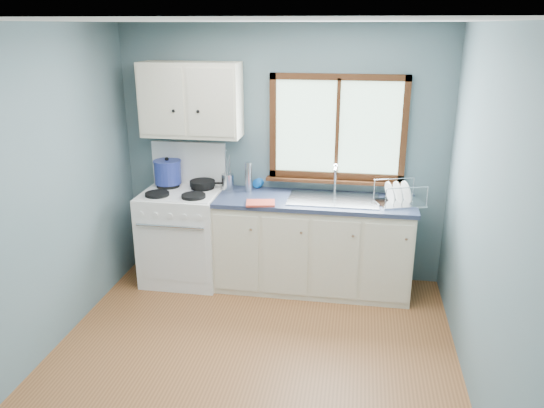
% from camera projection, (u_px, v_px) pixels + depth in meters
% --- Properties ---
extents(floor, '(3.20, 3.60, 0.02)m').
position_uv_depth(floor, '(246.00, 376.00, 3.95)').
color(floor, brown).
rests_on(floor, ground).
extents(ceiling, '(3.20, 3.60, 0.02)m').
position_uv_depth(ceiling, '(239.00, 19.00, 3.14)').
color(ceiling, white).
rests_on(ceiling, wall_back).
extents(wall_back, '(3.20, 0.02, 2.50)m').
position_uv_depth(wall_back, '(282.00, 155.00, 5.24)').
color(wall_back, slate).
rests_on(wall_back, ground).
extents(wall_front, '(3.20, 0.02, 2.50)m').
position_uv_depth(wall_front, '(131.00, 395.00, 1.85)').
color(wall_front, slate).
rests_on(wall_front, ground).
extents(wall_left, '(0.02, 3.60, 2.50)m').
position_uv_depth(wall_left, '(23.00, 205.00, 3.80)').
color(wall_left, slate).
rests_on(wall_left, ground).
extents(wall_right, '(0.02, 3.60, 2.50)m').
position_uv_depth(wall_right, '(495.00, 233.00, 3.30)').
color(wall_right, slate).
rests_on(wall_right, ground).
extents(gas_range, '(0.76, 0.69, 1.36)m').
position_uv_depth(gas_range, '(183.00, 233.00, 5.31)').
color(gas_range, white).
rests_on(gas_range, floor).
extents(base_cabinets, '(1.85, 0.60, 0.88)m').
position_uv_depth(base_cabinets, '(313.00, 249.00, 5.15)').
color(base_cabinets, beige).
rests_on(base_cabinets, floor).
extents(countertop, '(1.89, 0.64, 0.04)m').
position_uv_depth(countertop, '(314.00, 201.00, 4.99)').
color(countertop, '#222B43').
rests_on(countertop, base_cabinets).
extents(sink, '(0.84, 0.46, 0.44)m').
position_uv_depth(sink, '(333.00, 206.00, 4.98)').
color(sink, silver).
rests_on(sink, countertop).
extents(window, '(1.36, 0.10, 1.03)m').
position_uv_depth(window, '(337.00, 135.00, 5.04)').
color(window, '#9EC6A8').
rests_on(window, wall_back).
extents(upper_cabinets, '(0.95, 0.35, 0.70)m').
position_uv_depth(upper_cabinets, '(191.00, 100.00, 5.02)').
color(upper_cabinets, beige).
rests_on(upper_cabinets, wall_back).
extents(skillet, '(0.39, 0.29, 0.05)m').
position_uv_depth(skillet, '(203.00, 183.00, 5.25)').
color(skillet, black).
rests_on(skillet, gas_range).
extents(stockpot, '(0.35, 0.35, 0.27)m').
position_uv_depth(stockpot, '(168.00, 172.00, 5.30)').
color(stockpot, navy).
rests_on(stockpot, gas_range).
extents(utensil_crock, '(0.13, 0.13, 0.40)m').
position_uv_depth(utensil_crock, '(228.00, 181.00, 5.25)').
color(utensil_crock, silver).
rests_on(utensil_crock, countertop).
extents(thermos, '(0.07, 0.07, 0.29)m').
position_uv_depth(thermos, '(248.00, 177.00, 5.16)').
color(thermos, silver).
rests_on(thermos, countertop).
extents(soap_bottle, '(0.12, 0.12, 0.24)m').
position_uv_depth(soap_bottle, '(256.00, 177.00, 5.25)').
color(soap_bottle, blue).
rests_on(soap_bottle, countertop).
extents(dish_towel, '(0.29, 0.23, 0.02)m').
position_uv_depth(dish_towel, '(261.00, 203.00, 4.84)').
color(dish_towel, '#C6412F').
rests_on(dish_towel, countertop).
extents(dish_rack, '(0.49, 0.43, 0.21)m').
position_uv_depth(dish_rack, '(399.00, 198.00, 4.84)').
color(dish_rack, silver).
rests_on(dish_rack, countertop).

